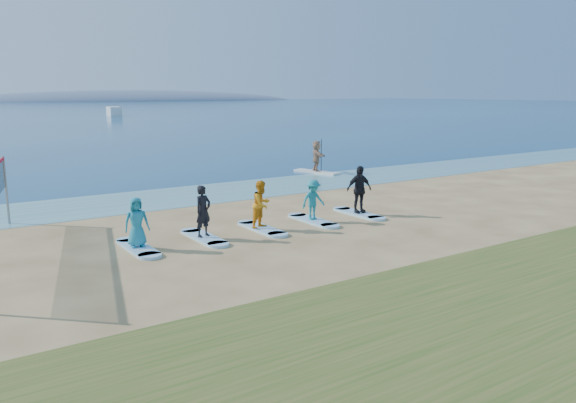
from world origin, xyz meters
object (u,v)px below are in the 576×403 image
paddleboarder (317,156)px  boat_offshore_b (114,116)px  student_0 (137,222)px  student_4 (359,189)px  student_2 (262,204)px  surfboard_4 (359,214)px  surfboard_0 (138,248)px  surfboard_3 (313,221)px  surfboard_2 (262,229)px  student_1 (203,211)px  student_3 (313,200)px  paddleboard (316,172)px  surfboard_1 (204,238)px

paddleboarder → boat_offshore_b: 90.33m
student_0 → student_4: 8.97m
student_2 → surfboard_4: student_2 is taller
student_2 → student_4: student_4 is taller
surfboard_0 → student_0: bearing=0.0°
boat_offshore_b → surfboard_0: (-29.30, -99.45, 0.04)m
boat_offshore_b → surfboard_3: (-22.57, -99.45, 0.04)m
student_0 → surfboard_2: size_ratio=0.70×
student_2 → student_1: bearing=157.9°
paddleboarder → student_3: paddleboarder is taller
surfboard_2 → student_2: bearing=0.0°
paddleboard → surfboard_3: paddleboard is taller
surfboard_0 → paddleboard: bearing=35.4°
student_1 → surfboard_3: student_1 is taller
surfboard_0 → surfboard_4: bearing=0.0°
surfboard_2 → student_4: student_4 is taller
surfboard_2 → surfboard_3: size_ratio=1.00×
paddleboard → boat_offshore_b: size_ratio=0.49×
student_2 → surfboard_4: 4.57m
student_3 → boat_offshore_b: bearing=78.2°
surfboard_2 → student_2: size_ratio=1.32×
student_0 → paddleboarder: bearing=41.6°
student_1 → surfboard_4: bearing=-18.7°
student_1 → surfboard_3: bearing=-18.7°
surfboard_3 → surfboard_4: bearing=0.0°
paddleboard → student_2: student_2 is taller
surfboard_0 → student_3: (6.73, 0.00, 0.80)m
student_3 → student_4: bearing=1.0°
paddleboard → surfboard_4: (-5.59, -10.33, -0.01)m
student_1 → paddleboarder: bearing=21.3°
paddleboard → surfboard_2: (-10.08, -10.33, -0.01)m
surfboard_3 → surfboard_4: same height
student_1 → student_2: (2.24, 0.00, -0.02)m
paddleboarder → student_0: 17.86m
boat_offshore_b → student_1: size_ratio=3.58×
student_3 → surfboard_4: student_3 is taller
surfboard_1 → surfboard_3: size_ratio=1.00×
paddleboarder → surfboard_3: 13.01m
boat_offshore_b → paddleboard: bearing=-91.5°
boat_offshore_b → student_3: student_3 is taller
student_3 → student_1: bearing=-179.0°
student_0 → student_3: (6.73, 0.00, -0.02)m
student_1 → student_3: bearing=-18.7°
boat_offshore_b → student_3: bearing=-94.9°
boat_offshore_b → student_0: (-29.30, -99.45, 0.86)m
surfboard_2 → surfboard_0: bearing=180.0°
student_0 → surfboard_4: bearing=6.2°
paddleboard → surfboard_4: 11.75m
paddleboarder → surfboard_1: 16.11m
surfboard_2 → student_3: (2.24, 0.00, 0.80)m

